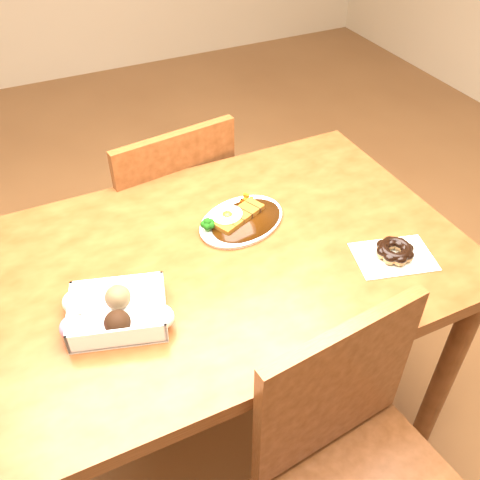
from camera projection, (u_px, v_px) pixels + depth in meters
name	position (u px, v px, depth m)	size (l,w,h in m)	color
ground	(228.00, 416.00, 1.83)	(6.00, 6.00, 0.00)	brown
table	(225.00, 281.00, 1.40)	(1.20, 0.80, 0.75)	#502810
chair_far	(166.00, 217.00, 1.88)	(0.47, 0.47, 0.87)	#502810
katsu_curry_plate	(240.00, 219.00, 1.42)	(0.29, 0.25, 0.05)	white
donut_box	(115.00, 312.00, 1.15)	(0.25, 0.21, 0.06)	white
pon_de_ring	(395.00, 251.00, 1.31)	(0.22, 0.18, 0.04)	silver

